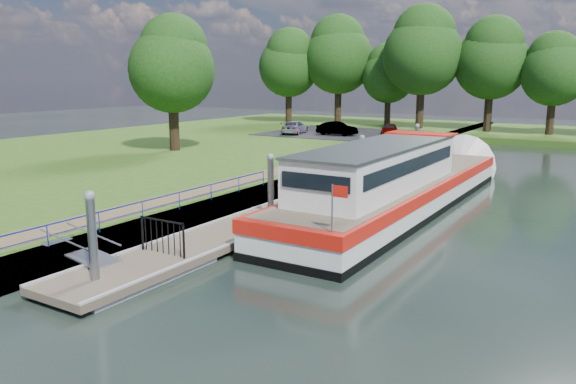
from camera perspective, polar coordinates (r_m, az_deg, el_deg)
The scene contains 16 objects.
ground at distance 17.35m, azimuth -17.61°, elevation -9.18°, with size 160.00×160.00×0.00m, color black.
riverbank at distance 40.11m, azimuth -18.35°, elevation 2.92°, with size 32.00×90.00×0.78m, color #2D5016.
bank_edge at distance 30.07m, azimuth 1.01°, elevation 0.81°, with size 1.10×90.00×0.78m, color #473D2D.
footpath at distance 25.54m, azimuth -10.65°, elevation -0.37°, with size 1.60×40.00×0.05m, color brown.
carpark at distance 54.08m, azimuth 5.79°, elevation 5.97°, with size 14.00×12.00×0.06m, color black.
blue_fence at distance 20.86m, azimuth -16.57°, elevation -1.88°, with size 0.04×18.04×0.72m.
pontoon at distance 27.18m, azimuth 3.48°, elevation -0.81°, with size 2.50×30.00×0.56m.
mooring_piles at distance 26.97m, azimuth 3.51°, elevation 1.47°, with size 0.30×27.30×3.55m.
gangway at distance 18.82m, azimuth -20.28°, elevation -5.72°, with size 2.58×1.00×0.92m.
gate_panel at distance 18.42m, azimuth -12.65°, elevation -3.95°, with size 1.85×0.05×1.15m.
barge at distance 26.65m, azimuth 11.58°, elevation 0.72°, with size 4.36×21.15×4.78m.
horizon_trees at distance 60.80m, azimuth 18.72°, elevation 12.78°, with size 54.38×10.03×12.87m.
bank_tree_a at distance 41.77m, azimuth -11.66°, elevation 12.72°, with size 6.12×6.12×9.72m.
car_a at distance 51.47m, azimuth 10.25°, elevation 6.25°, with size 1.38×3.43×1.17m, color #999999.
car_b at distance 51.66m, azimuth 4.99°, elevation 6.44°, with size 1.30×3.73×1.23m, color #999999.
car_c at distance 52.90m, azimuth 0.68°, elevation 6.59°, with size 1.68×4.13×1.20m, color #999999.
Camera 1 is at (12.52, -10.42, 5.97)m, focal length 35.00 mm.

